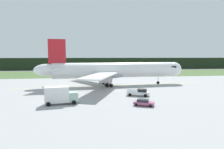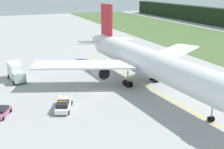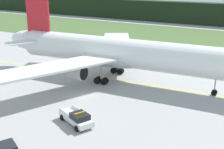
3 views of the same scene
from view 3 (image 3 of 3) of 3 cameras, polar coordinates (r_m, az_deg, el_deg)
ground at (r=48.81m, az=-5.30°, el=-4.00°), size 320.00×320.00×0.00m
grass_verge at (r=97.89m, az=14.64°, el=6.59°), size 320.00×42.25×0.04m
distant_tree_line at (r=129.68m, az=19.31°, el=10.76°), size 288.00×6.60×8.82m
taxiway_centerline_main at (r=55.52m, az=2.40°, el=-1.20°), size 67.14×5.77×0.01m
airliner at (r=54.35m, az=1.78°, el=4.07°), size 51.89×43.28×15.55m
ops_pickup_truck at (r=39.34m, az=-6.73°, el=-8.19°), size 6.07×4.05×1.94m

